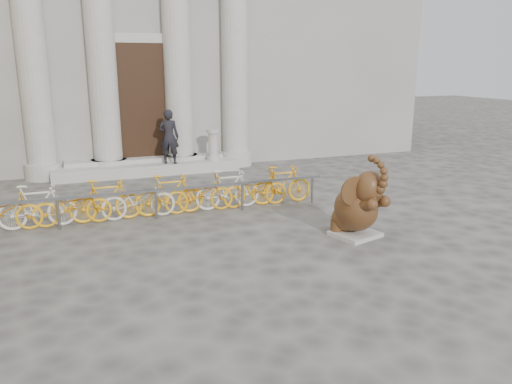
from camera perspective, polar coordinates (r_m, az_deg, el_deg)
name	(u,v)px	position (r m, az deg, el deg)	size (l,w,h in m)	color
ground	(238,289)	(8.24, -2.06, -11.03)	(80.00, 80.00, 0.00)	#474442
classical_building	(119,2)	(22.25, -15.38, 20.25)	(22.00, 10.70, 12.00)	gray
entrance_steps	(148,168)	(16.96, -12.24, 2.67)	(6.00, 1.20, 0.36)	#A8A59E
elephant_statue	(358,207)	(10.61, 11.53, -1.69)	(1.18, 1.41, 1.79)	#A8A59E
bike_rack	(153,196)	(12.07, -11.65, -0.46)	(8.53, 0.53, 1.00)	slate
pedestrian	(169,137)	(16.55, -9.92, 6.25)	(0.65, 0.42, 1.77)	black
balustrade_post	(213,146)	(16.99, -4.94, 5.24)	(0.43, 0.43, 1.05)	#A8A59E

